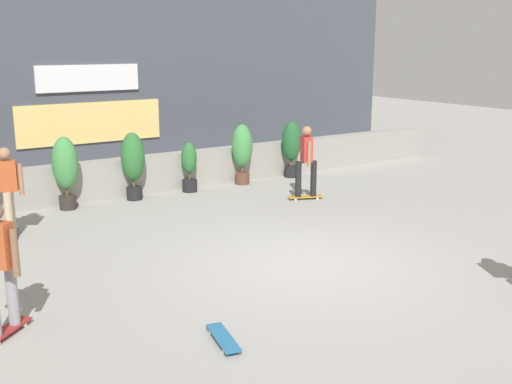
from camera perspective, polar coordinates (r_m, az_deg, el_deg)
ground_plane at (r=10.27m, az=4.64°, el=-6.53°), size 48.00×48.00×0.00m
planter_wall at (r=15.14m, az=-9.42°, el=1.67°), size 18.00×0.40×0.90m
building_backdrop at (r=18.56m, az=-14.96°, el=12.27°), size 20.00×2.08×6.50m
potted_plant_1 at (r=13.89m, az=-17.10°, el=2.20°), size 0.55×0.55×1.58m
potted_plant_2 at (r=14.39m, az=-11.24°, el=2.84°), size 0.54×0.54×1.55m
potted_plant_3 at (r=15.02m, az=-6.15°, el=2.44°), size 0.37×0.37×1.21m
potted_plant_4 at (r=15.71m, az=-1.28°, el=3.93°), size 0.53×0.53×1.53m
potted_plant_5 at (r=16.58m, az=3.28°, el=4.35°), size 0.51×0.51×1.50m
skater_far_left at (r=12.15m, az=-21.84°, el=0.31°), size 0.54×0.82×1.70m
skater_by_wall_right at (r=14.16m, az=4.64°, el=3.02°), size 0.82×0.52×1.70m
skateboard_aside at (r=7.68m, az=-3.02°, el=-13.22°), size 0.36×0.82×0.08m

